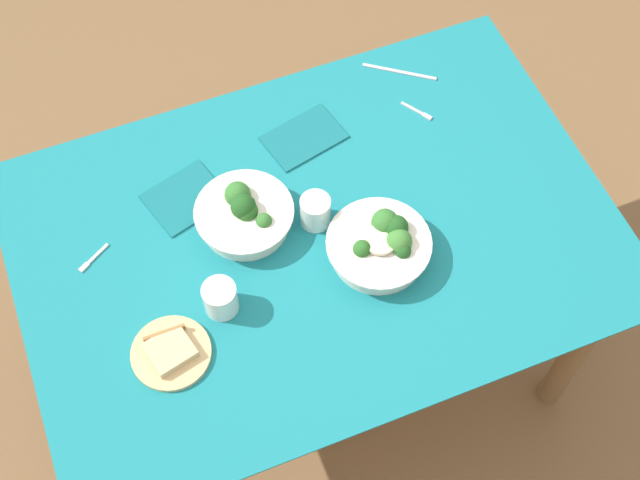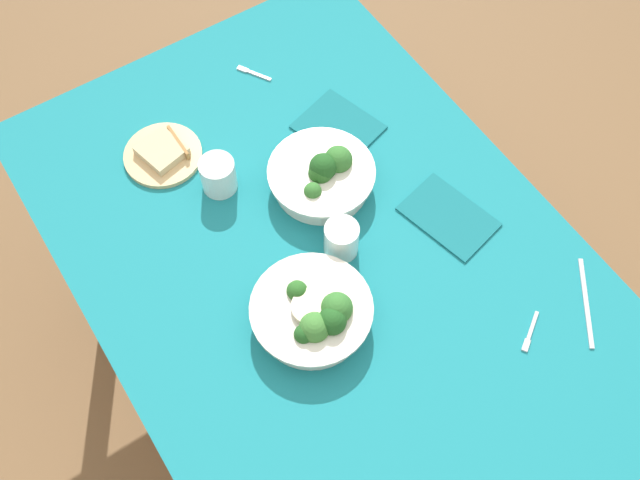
# 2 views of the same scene
# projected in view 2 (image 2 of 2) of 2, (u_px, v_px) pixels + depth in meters

# --- Properties ---
(ground_plane) EXTENTS (6.00, 6.00, 0.00)m
(ground_plane) POSITION_uv_depth(u_px,v_px,m) (323.00, 369.00, 2.37)
(ground_plane) COLOR brown
(dining_table) EXTENTS (1.49, 1.03, 0.76)m
(dining_table) POSITION_uv_depth(u_px,v_px,m) (323.00, 274.00, 1.80)
(dining_table) COLOR #197A84
(dining_table) RESTS_ON ground_plane
(broccoli_bowl_far) EXTENTS (0.26, 0.26, 0.10)m
(broccoli_bowl_far) POSITION_uv_depth(u_px,v_px,m) (314.00, 314.00, 1.59)
(broccoli_bowl_far) COLOR silver
(broccoli_bowl_far) RESTS_ON dining_table
(broccoli_bowl_near) EXTENTS (0.25, 0.25, 0.11)m
(broccoli_bowl_near) POSITION_uv_depth(u_px,v_px,m) (323.00, 176.00, 1.77)
(broccoli_bowl_near) COLOR silver
(broccoli_bowl_near) RESTS_ON dining_table
(bread_side_plate) EXTENTS (0.19, 0.19, 0.04)m
(bread_side_plate) POSITION_uv_depth(u_px,v_px,m) (163.00, 153.00, 1.83)
(bread_side_plate) COLOR #D6B27A
(bread_side_plate) RESTS_ON dining_table
(water_glass_center) EXTENTS (0.08, 0.08, 0.09)m
(water_glass_center) POSITION_uv_depth(u_px,v_px,m) (341.00, 239.00, 1.68)
(water_glass_center) COLOR silver
(water_glass_center) RESTS_ON dining_table
(water_glass_side) EXTENTS (0.08, 0.08, 0.09)m
(water_glass_side) POSITION_uv_depth(u_px,v_px,m) (218.00, 175.00, 1.76)
(water_glass_side) COLOR silver
(water_glass_side) RESTS_ON dining_table
(fork_by_far_bowl) EXTENTS (0.06, 0.09, 0.00)m
(fork_by_far_bowl) POSITION_uv_depth(u_px,v_px,m) (530.00, 333.00, 1.61)
(fork_by_far_bowl) COLOR #B7B7BC
(fork_by_far_bowl) RESTS_ON dining_table
(fork_by_near_bowl) EXTENTS (0.09, 0.06, 0.00)m
(fork_by_near_bowl) POSITION_uv_depth(u_px,v_px,m) (252.00, 73.00, 1.97)
(fork_by_near_bowl) COLOR #B7B7BC
(fork_by_near_bowl) RESTS_ON dining_table
(table_knife_left) EXTENTS (0.18, 0.13, 0.00)m
(table_knife_left) POSITION_uv_depth(u_px,v_px,m) (586.00, 302.00, 1.65)
(table_knife_left) COLOR #B7B7BC
(table_knife_left) RESTS_ON dining_table
(napkin_folded_upper) EXTENTS (0.23, 0.18, 0.01)m
(napkin_folded_upper) POSITION_uv_depth(u_px,v_px,m) (448.00, 217.00, 1.75)
(napkin_folded_upper) COLOR #156870
(napkin_folded_upper) RESTS_ON dining_table
(napkin_folded_lower) EXTENTS (0.22, 0.20, 0.01)m
(napkin_folded_lower) POSITION_uv_depth(u_px,v_px,m) (338.00, 127.00, 1.88)
(napkin_folded_lower) COLOR #156870
(napkin_folded_lower) RESTS_ON dining_table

